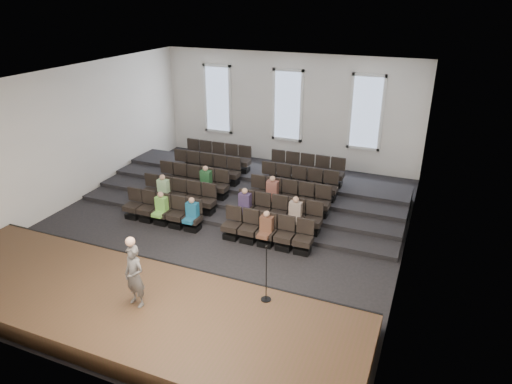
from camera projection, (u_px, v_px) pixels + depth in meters
ground at (220, 226)px, 15.64m from camera, size 14.00×14.00×0.00m
ceiling at (215, 78)px, 13.63m from camera, size 12.00×14.00×0.02m
wall_back at (288, 110)px, 20.58m from camera, size 12.00×0.04×5.00m
wall_front at (51, 270)px, 8.70m from camera, size 12.00×0.04×5.00m
wall_left at (71, 136)px, 16.74m from camera, size 0.04×14.00×5.00m
wall_right at (413, 185)px, 12.54m from camera, size 0.04×14.00×5.00m
stage at (127, 307)px, 11.23m from camera, size 11.80×3.60×0.50m
stage_lip at (166, 270)px, 12.72m from camera, size 11.80×0.06×0.52m
risers at (255, 187)px, 18.25m from camera, size 11.80×4.80×0.60m
seating_rows at (238, 191)px, 16.68m from camera, size 6.80×4.70×1.67m
windows at (288, 106)px, 20.45m from camera, size 8.44×0.10×3.24m
audience at (224, 201)px, 15.59m from camera, size 5.45×2.64×1.10m
speaker at (135, 276)px, 10.62m from camera, size 0.64×0.49×1.57m
mic_stand at (266, 284)px, 10.90m from camera, size 0.25×0.25×1.52m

